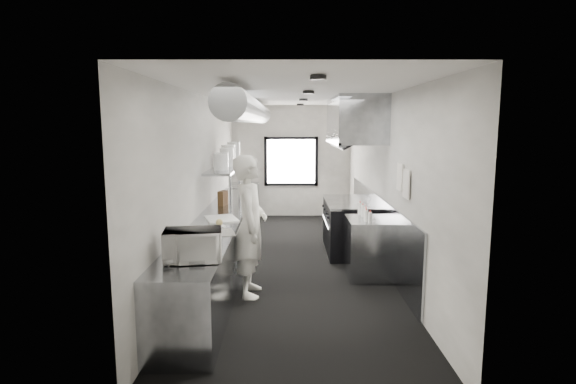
{
  "coord_description": "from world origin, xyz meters",
  "views": [
    {
      "loc": [
        -0.1,
        -7.46,
        2.33
      ],
      "look_at": [
        -0.09,
        -0.2,
        1.24
      ],
      "focal_mm": 28.29,
      "sensor_mm": 36.0,
      "label": 1
    }
  ],
  "objects_px": {
    "microwave": "(193,245)",
    "plate_stack_b": "(227,157)",
    "exhaust_hood": "(354,121)",
    "deli_tub_b": "(175,250)",
    "knife_block": "(223,198)",
    "squeeze_bottle_a": "(370,218)",
    "squeeze_bottle_c": "(366,214)",
    "pass_shelf": "(229,167)",
    "far_work_table": "(243,204)",
    "squeeze_bottle_b": "(366,216)",
    "deli_tub_a": "(174,251)",
    "range": "(349,226)",
    "squeeze_bottle_e": "(360,209)",
    "squeeze_bottle_d": "(363,211)",
    "prep_counter": "(221,244)",
    "cutting_board": "(221,219)",
    "small_plate": "(219,226)",
    "plate_stack_c": "(228,155)",
    "plate_stack_a": "(221,161)",
    "plate_stack_d": "(234,152)",
    "line_cook": "(250,226)",
    "bottle_station": "(368,248)"
  },
  "relations": [
    {
      "from": "squeeze_bottle_d",
      "to": "plate_stack_d",
      "type": "bearing_deg",
      "value": 134.71
    },
    {
      "from": "plate_stack_a",
      "to": "squeeze_bottle_c",
      "type": "xyz_separation_m",
      "value": [
        2.29,
        -0.84,
        -0.72
      ]
    },
    {
      "from": "cutting_board",
      "to": "exhaust_hood",
      "type": "bearing_deg",
      "value": 33.0
    },
    {
      "from": "microwave",
      "to": "squeeze_bottle_b",
      "type": "bearing_deg",
      "value": 33.69
    },
    {
      "from": "plate_stack_b",
      "to": "squeeze_bottle_e",
      "type": "relative_size",
      "value": 1.7
    },
    {
      "from": "deli_tub_b",
      "to": "knife_block",
      "type": "height_order",
      "value": "knife_block"
    },
    {
      "from": "plate_stack_b",
      "to": "exhaust_hood",
      "type": "bearing_deg",
      "value": -2.38
    },
    {
      "from": "prep_counter",
      "to": "pass_shelf",
      "type": "height_order",
      "value": "pass_shelf"
    },
    {
      "from": "squeeze_bottle_e",
      "to": "prep_counter",
      "type": "bearing_deg",
      "value": -176.49
    },
    {
      "from": "plate_stack_a",
      "to": "bottle_station",
      "type": "bearing_deg",
      "value": -18.9
    },
    {
      "from": "far_work_table",
      "to": "squeeze_bottle_b",
      "type": "bearing_deg",
      "value": -61.42
    },
    {
      "from": "squeeze_bottle_a",
      "to": "far_work_table",
      "type": "bearing_deg",
      "value": 118.36
    },
    {
      "from": "plate_stack_b",
      "to": "bottle_station",
      "type": "bearing_deg",
      "value": -32.48
    },
    {
      "from": "line_cook",
      "to": "squeeze_bottle_a",
      "type": "relative_size",
      "value": 11.95
    },
    {
      "from": "range",
      "to": "squeeze_bottle_e",
      "type": "relative_size",
      "value": 8.22
    },
    {
      "from": "range",
      "to": "plate_stack_c",
      "type": "relative_size",
      "value": 4.28
    },
    {
      "from": "range",
      "to": "knife_block",
      "type": "bearing_deg",
      "value": -174.94
    },
    {
      "from": "knife_block",
      "to": "plate_stack_c",
      "type": "bearing_deg",
      "value": 102.81
    },
    {
      "from": "far_work_table",
      "to": "squeeze_bottle_d",
      "type": "distance_m",
      "value": 4.37
    },
    {
      "from": "exhaust_hood",
      "to": "prep_counter",
      "type": "bearing_deg",
      "value": -151.89
    },
    {
      "from": "bottle_station",
      "to": "plate_stack_d",
      "type": "xyz_separation_m",
      "value": [
        -2.34,
        2.49,
        1.32
      ]
    },
    {
      "from": "cutting_board",
      "to": "squeeze_bottle_a",
      "type": "xyz_separation_m",
      "value": [
        2.21,
        -0.26,
        0.07
      ]
    },
    {
      "from": "microwave",
      "to": "plate_stack_b",
      "type": "height_order",
      "value": "plate_stack_b"
    },
    {
      "from": "pass_shelf",
      "to": "plate_stack_b",
      "type": "bearing_deg",
      "value": -92.35
    },
    {
      "from": "plate_stack_b",
      "to": "squeeze_bottle_d",
      "type": "bearing_deg",
      "value": -29.79
    },
    {
      "from": "plate_stack_d",
      "to": "squeeze_bottle_b",
      "type": "xyz_separation_m",
      "value": [
        2.26,
        -2.66,
        -0.78
      ]
    },
    {
      "from": "line_cook",
      "to": "small_plate",
      "type": "xyz_separation_m",
      "value": [
        -0.45,
        0.23,
        -0.06
      ]
    },
    {
      "from": "plate_stack_d",
      "to": "deli_tub_b",
      "type": "bearing_deg",
      "value": -91.99
    },
    {
      "from": "microwave",
      "to": "squeeze_bottle_a",
      "type": "height_order",
      "value": "microwave"
    },
    {
      "from": "deli_tub_b",
      "to": "squeeze_bottle_d",
      "type": "bearing_deg",
      "value": 40.37
    },
    {
      "from": "far_work_table",
      "to": "knife_block",
      "type": "distance_m",
      "value": 2.76
    },
    {
      "from": "plate_stack_d",
      "to": "cutting_board",
      "type": "bearing_deg",
      "value": -87.86
    },
    {
      "from": "far_work_table",
      "to": "plate_stack_a",
      "type": "xyz_separation_m",
      "value": [
        -0.05,
        -3.09,
        1.26
      ]
    },
    {
      "from": "far_work_table",
      "to": "squeeze_bottle_e",
      "type": "height_order",
      "value": "squeeze_bottle_e"
    },
    {
      "from": "plate_stack_c",
      "to": "microwave",
      "type": "bearing_deg",
      "value": -88.35
    },
    {
      "from": "knife_block",
      "to": "plate_stack_d",
      "type": "height_order",
      "value": "plate_stack_d"
    },
    {
      "from": "squeeze_bottle_a",
      "to": "squeeze_bottle_c",
      "type": "relative_size",
      "value": 0.89
    },
    {
      "from": "squeeze_bottle_d",
      "to": "cutting_board",
      "type": "bearing_deg",
      "value": -174.44
    },
    {
      "from": "line_cook",
      "to": "plate_stack_c",
      "type": "distance_m",
      "value": 2.71
    },
    {
      "from": "plate_stack_d",
      "to": "range",
      "type": "bearing_deg",
      "value": -25.97
    },
    {
      "from": "microwave",
      "to": "squeeze_bottle_c",
      "type": "bearing_deg",
      "value": 35.48
    },
    {
      "from": "pass_shelf",
      "to": "knife_block",
      "type": "relative_size",
      "value": 11.7
    },
    {
      "from": "squeeze_bottle_b",
      "to": "deli_tub_a",
      "type": "bearing_deg",
      "value": -144.34
    },
    {
      "from": "small_plate",
      "to": "squeeze_bottle_b",
      "type": "bearing_deg",
      "value": 9.33
    },
    {
      "from": "knife_block",
      "to": "squeeze_bottle_c",
      "type": "distance_m",
      "value": 2.64
    },
    {
      "from": "squeeze_bottle_b",
      "to": "squeeze_bottle_e",
      "type": "bearing_deg",
      "value": 90.97
    },
    {
      "from": "small_plate",
      "to": "plate_stack_c",
      "type": "xyz_separation_m",
      "value": [
        -0.15,
        2.29,
        0.85
      ]
    },
    {
      "from": "deli_tub_b",
      "to": "plate_stack_c",
      "type": "distance_m",
      "value": 3.73
    },
    {
      "from": "deli_tub_a",
      "to": "deli_tub_b",
      "type": "height_order",
      "value": "deli_tub_b"
    },
    {
      "from": "exhaust_hood",
      "to": "microwave",
      "type": "distance_m",
      "value": 4.35
    }
  ]
}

